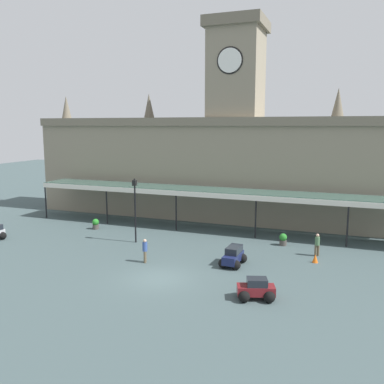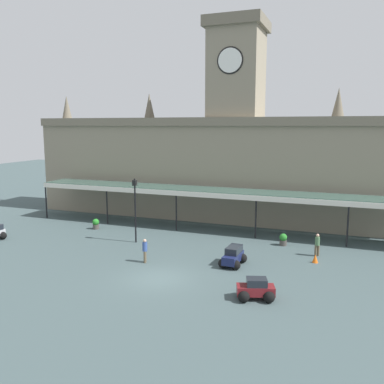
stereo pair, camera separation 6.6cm
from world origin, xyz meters
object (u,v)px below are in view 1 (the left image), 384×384
at_px(planter_near_kerb, 96,224).
at_px(car_navy_estate, 233,257).
at_px(pedestrian_beside_cars, 317,244).
at_px(pedestrian_crossing_forecourt, 145,250).
at_px(traffic_cone, 315,258).
at_px(victorian_lamppost, 135,203).
at_px(planter_forecourt_centre, 283,239).
at_px(car_maroon_sedan, 256,290).

bearing_deg(planter_near_kerb, car_navy_estate, -19.65).
distance_m(pedestrian_beside_cars, pedestrian_crossing_forecourt, 12.43).
relative_size(traffic_cone, planter_near_kerb, 0.62).
xyz_separation_m(pedestrian_beside_cars, traffic_cone, (0.00, -1.56, -0.61)).
bearing_deg(pedestrian_beside_cars, victorian_lamppost, -173.97).
distance_m(pedestrian_beside_cars, traffic_cone, 1.68).
height_order(pedestrian_crossing_forecourt, victorian_lamppost, victorian_lamppost).
height_order(victorian_lamppost, traffic_cone, victorian_lamppost).
bearing_deg(victorian_lamppost, pedestrian_crossing_forecourt, -54.59).
distance_m(planter_near_kerb, planter_forecourt_centre, 16.88).
distance_m(car_navy_estate, traffic_cone, 5.77).
xyz_separation_m(pedestrian_crossing_forecourt, planter_forecourt_centre, (8.34, 7.56, -0.42)).
height_order(car_maroon_sedan, planter_forecourt_centre, car_maroon_sedan).
bearing_deg(planter_near_kerb, car_maroon_sedan, -30.75).
relative_size(car_navy_estate, pedestrian_crossing_forecourt, 1.37).
bearing_deg(car_navy_estate, planter_forecourt_centre, 67.32).
xyz_separation_m(car_navy_estate, car_maroon_sedan, (2.62, -4.98, -0.06)).
relative_size(pedestrian_beside_cars, planter_forecourt_centre, 1.74).
relative_size(pedestrian_crossing_forecourt, planter_near_kerb, 1.74).
bearing_deg(planter_near_kerb, pedestrian_beside_cars, -3.13).
bearing_deg(car_maroon_sedan, pedestrian_crossing_forecourt, 158.46).
relative_size(car_maroon_sedan, traffic_cone, 3.73).
xyz_separation_m(car_maroon_sedan, pedestrian_beside_cars, (2.56, 9.05, 0.41)).
bearing_deg(car_maroon_sedan, car_navy_estate, 117.77).
height_order(car_navy_estate, car_maroon_sedan, car_navy_estate).
xyz_separation_m(traffic_cone, planter_forecourt_centre, (-2.71, 3.43, 0.19)).
distance_m(car_maroon_sedan, planter_forecourt_centre, 10.91).
bearing_deg(victorian_lamppost, car_maroon_sedan, -33.37).
bearing_deg(traffic_cone, car_maroon_sedan, -108.92).
xyz_separation_m(pedestrian_crossing_forecourt, planter_near_kerb, (-8.52, 6.77, -0.42)).
distance_m(traffic_cone, planter_forecourt_centre, 4.37).
distance_m(car_navy_estate, pedestrian_beside_cars, 6.60).
height_order(pedestrian_crossing_forecourt, traffic_cone, pedestrian_crossing_forecourt).
bearing_deg(car_navy_estate, planter_near_kerb, 160.35).
bearing_deg(car_maroon_sedan, victorian_lamppost, 146.63).
bearing_deg(pedestrian_crossing_forecourt, car_maroon_sedan, -21.54).
relative_size(victorian_lamppost, planter_near_kerb, 5.46).
xyz_separation_m(car_navy_estate, planter_forecourt_centre, (2.48, 5.93, -0.07)).
relative_size(victorian_lamppost, planter_forecourt_centre, 5.46).
distance_m(car_maroon_sedan, planter_near_kerb, 19.79).
distance_m(car_maroon_sedan, pedestrian_beside_cars, 9.41).
bearing_deg(planter_forecourt_centre, traffic_cone, -51.67).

